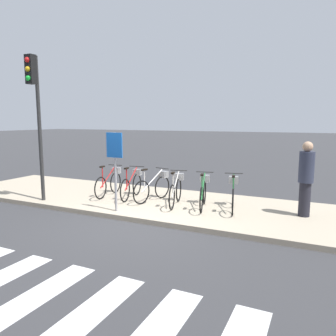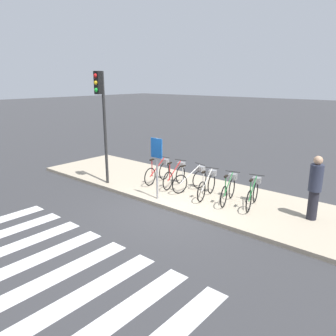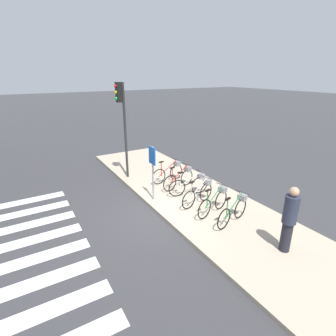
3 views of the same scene
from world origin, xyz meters
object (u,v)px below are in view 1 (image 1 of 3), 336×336
Objects in this scene: parked_bicycle_3 at (176,189)px; parked_bicycle_5 at (233,193)px; pedestrian at (306,177)px; sign_post at (115,158)px; traffic_light at (35,99)px; parked_bicycle_4 at (203,191)px; parked_bicycle_2 at (154,186)px; parked_bicycle_1 at (133,183)px; parked_bicycle_0 at (110,181)px.

parked_bicycle_5 is (1.48, 0.18, 0.00)m from parked_bicycle_3.
sign_post reaches higher than pedestrian.
parked_bicycle_3 is at bearing 48.27° from sign_post.
parked_bicycle_3 is at bearing 19.43° from traffic_light.
parked_bicycle_4 is at bearing 3.79° from parked_bicycle_3.
parked_bicycle_4 is 0.75m from parked_bicycle_5.
pedestrian is 4.51m from sign_post.
parked_bicycle_3 is 3.19m from pedestrian.
parked_bicycle_2 is at bearing -179.61° from parked_bicycle_5.
pedestrian is at bearing 5.92° from parked_bicycle_3.
parked_bicycle_5 is 3.06m from sign_post.
parked_bicycle_1 is 3.49m from traffic_light.
parked_bicycle_2 is 0.77× the size of sign_post.
pedestrian is (3.87, 0.16, 0.50)m from parked_bicycle_2.
parked_bicycle_3 is 0.38× the size of traffic_light.
parked_bicycle_3 is 1.00× the size of parked_bicycle_5.
parked_bicycle_4 is (1.48, -0.11, 0.00)m from parked_bicycle_2.
pedestrian is (5.37, 0.17, 0.50)m from parked_bicycle_0.
parked_bicycle_5 is 5.77m from traffic_light.
parked_bicycle_3 is (1.46, -0.18, 0.00)m from parked_bicycle_1.
parked_bicycle_4 is 5.10m from traffic_light.
pedestrian is 7.14m from traffic_light.
parked_bicycle_4 is (0.74, 0.05, 0.00)m from parked_bicycle_3.
parked_bicycle_1 and parked_bicycle_5 have the same top height.
parked_bicycle_5 is at bearing 0.39° from parked_bicycle_2.
parked_bicycle_1 is at bearing 105.19° from sign_post.
parked_bicycle_0 is at bearing -178.17° from pedestrian.
parked_bicycle_0 is 0.87× the size of pedestrian.
traffic_light is (-2.11, -1.44, 2.38)m from parked_bicycle_1.
parked_bicycle_2 is 1.01× the size of parked_bicycle_4.
parked_bicycle_1 is at bearing 178.47° from parked_bicycle_2.
sign_post is (-0.35, -1.38, 0.90)m from parked_bicycle_2.
parked_bicycle_2 is at bearing 167.71° from parked_bicycle_3.
parked_bicycle_0 is 0.77m from parked_bicycle_1.
pedestrian is at bearing 13.30° from traffic_light.
parked_bicycle_2 and parked_bicycle_5 have the same top height.
pedestrian is 0.90× the size of sign_post.
traffic_light is (-5.06, -1.44, 2.38)m from parked_bicycle_5.
parked_bicycle_2 is 0.38× the size of traffic_light.
parked_bicycle_2 is 3.97m from traffic_light.
pedestrian is at bearing 5.17° from parked_bicycle_5.
parked_bicycle_2 is at bearing -177.56° from pedestrian.
parked_bicycle_1 is at bearing 179.92° from parked_bicycle_5.
parked_bicycle_0 is 2.00m from sign_post.
traffic_light reaches higher than pedestrian.
parked_bicycle_5 is (3.72, 0.02, 0.00)m from parked_bicycle_0.
pedestrian is at bearing 6.58° from parked_bicycle_4.
pedestrian is at bearing 1.81° from parked_bicycle_1.
sign_post is at bearing -131.73° from parked_bicycle_3.
parked_bicycle_1 is 0.78× the size of sign_post.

